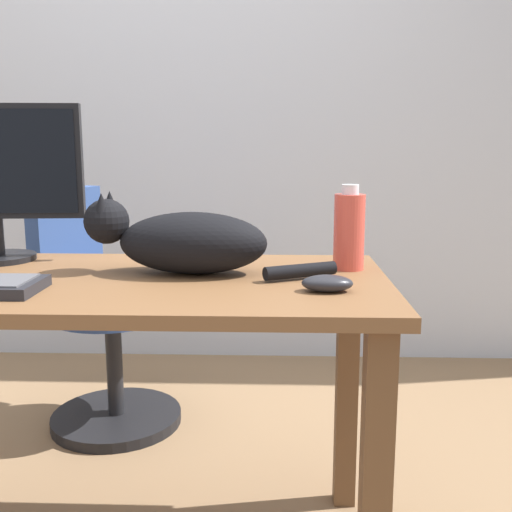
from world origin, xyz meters
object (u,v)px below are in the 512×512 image
(computer_mouse, at_px, (327,283))
(office_chair, at_px, (101,327))
(cat, at_px, (184,240))
(water_bottle, at_px, (349,230))

(computer_mouse, bearing_deg, office_chair, 131.00)
(cat, distance_m, computer_mouse, 0.38)
(cat, xyz_separation_m, water_bottle, (0.41, 0.06, 0.02))
(water_bottle, bearing_deg, computer_mouse, -106.90)
(computer_mouse, distance_m, water_bottle, 0.26)
(cat, height_order, computer_mouse, cat)
(cat, bearing_deg, water_bottle, 8.85)
(cat, bearing_deg, computer_mouse, -27.78)
(office_chair, height_order, computer_mouse, office_chair)
(cat, height_order, water_bottle, water_bottle)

